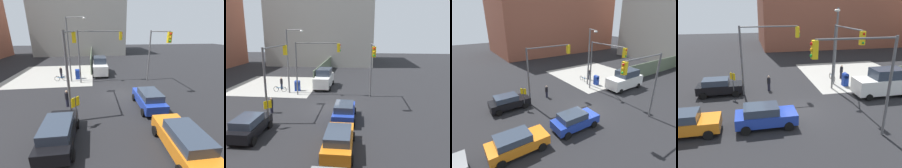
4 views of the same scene
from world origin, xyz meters
The scene contains 17 objects.
ground_plane centered at (0.00, 0.00, 0.00)m, with size 120.00×120.00×0.00m, color black.
sidewalk_corner centered at (9.00, 9.00, 0.01)m, with size 12.00×12.00×0.01m, color #9E9B93.
construction_fence centered at (19.63, 3.20, 1.20)m, with size 23.27×0.12×2.40m, color #607056.
building_loft_east centered at (36.00, 6.07, 8.57)m, with size 20.00×24.00×17.14m.
traffic_signal_nw_corner centered at (-2.36, 4.50, 4.64)m, with size 5.60×0.36×6.50m.
traffic_signal_se_corner centered at (2.50, -4.50, 4.62)m, with size 5.26×0.36×6.50m.
traffic_signal_ne_corner centered at (4.50, 2.39, 4.63)m, with size 0.36×5.52×6.50m.
street_lamp_corner centered at (5.04, 5.47, 4.70)m, with size 1.40×2.45×8.00m.
warning_sign_two_way centered at (-5.40, 4.01, 1.64)m, with size 0.48×0.48×2.40m.
mailbox_blue centered at (6.20, 5.00, 0.76)m, with size 0.56×0.64×1.43m.
coupe_orange centered at (-8.34, -1.96, 0.84)m, with size 4.46×2.02×1.62m.
sedan_black centered at (-6.80, 4.91, 0.84)m, with size 4.20×2.02×1.62m.
coupe_blue centered at (-3.02, -1.93, 0.84)m, with size 4.26×2.02×1.62m.
van_white_delivery centered at (8.55, 1.80, 1.28)m, with size 5.40×2.32×2.62m.
pedestrian_crossing centered at (-2.00, 5.20, 0.80)m, with size 0.36×0.36×1.55m.
pedestrian_waiting centered at (6.80, 7.40, 0.86)m, with size 0.36×0.36×1.65m.
bicycle_leaning_on_fence centered at (5.60, 7.20, 0.35)m, with size 0.05×1.75×0.97m.
Camera 1 is at (-14.45, 2.69, 6.45)m, focal length 24.00 mm.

